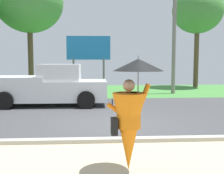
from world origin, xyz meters
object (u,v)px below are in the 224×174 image
monk_pedestrian (131,114)px  tree_right_mid (29,2)px  roadside_billboard (89,52)px  pickup_truck (50,86)px  utility_pole (174,30)px  tree_center_back (198,11)px

monk_pedestrian → tree_right_mid: tree_right_mid is taller
roadside_billboard → tree_right_mid: 5.92m
monk_pedestrian → pickup_truck: size_ratio=0.41×
utility_pole → roadside_billboard: bearing=-177.6°
pickup_truck → utility_pole: size_ratio=0.70×
roadside_billboard → tree_right_mid: tree_right_mid is taller
pickup_truck → utility_pole: (6.91, 4.11, 3.05)m
tree_right_mid → roadside_billboard: bearing=-33.7°
tree_right_mid → utility_pole: bearing=-14.9°
utility_pole → tree_right_mid: size_ratio=0.93×
monk_pedestrian → utility_pole: bearing=65.8°
monk_pedestrian → pickup_truck: monk_pedestrian is taller
utility_pole → tree_right_mid: 9.79m
tree_right_mid → tree_center_back: bearing=6.9°
tree_right_mid → monk_pedestrian: bearing=-70.5°
pickup_truck → roadside_billboard: size_ratio=1.49×
monk_pedestrian → pickup_truck: (-2.71, 7.67, -0.20)m
monk_pedestrian → roadside_billboard: 11.70m
monk_pedestrian → roadside_billboard: roadside_billboard is taller
monk_pedestrian → roadside_billboard: size_ratio=0.61×
utility_pole → roadside_billboard: (-5.23, -0.22, -1.37)m
utility_pole → tree_center_back: bearing=53.6°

